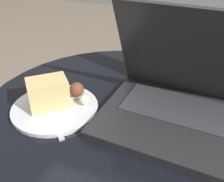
# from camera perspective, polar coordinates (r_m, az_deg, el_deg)

# --- Properties ---
(table) EXTENTS (0.72, 0.72, 0.55)m
(table) POSITION_cam_1_polar(r_m,az_deg,el_deg) (0.73, 2.68, -13.35)
(table) COLOR #9E9EA3
(table) RESTS_ON ground_plane
(laptop) EXTENTS (0.34, 0.29, 0.25)m
(laptop) POSITION_cam_1_polar(r_m,az_deg,el_deg) (0.60, 14.45, -1.70)
(laptop) COLOR #232326
(laptop) RESTS_ON table
(beer_glass) EXTENTS (0.07, 0.07, 0.25)m
(beer_glass) POSITION_cam_1_polar(r_m,az_deg,el_deg) (0.75, 5.72, 12.58)
(beer_glass) COLOR brown
(beer_glass) RESTS_ON table
(snack_plate) EXTENTS (0.21, 0.21, 0.08)m
(snack_plate) POSITION_cam_1_polar(r_m,az_deg,el_deg) (0.64, -12.58, -1.86)
(snack_plate) COLOR silver
(snack_plate) RESTS_ON table
(fork) EXTENTS (0.14, 0.13, 0.00)m
(fork) POSITION_cam_1_polar(r_m,az_deg,el_deg) (0.63, -13.55, -4.77)
(fork) COLOR #B2B2B7
(fork) RESTS_ON table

